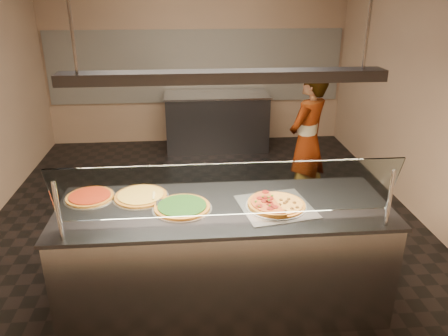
{
  "coord_description": "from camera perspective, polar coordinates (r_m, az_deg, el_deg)",
  "views": [
    {
      "loc": [
        -0.18,
        -4.44,
        2.53
      ],
      "look_at": [
        0.14,
        -0.82,
        1.02
      ],
      "focal_mm": 35.0,
      "sensor_mm": 36.0,
      "label": 1
    }
  ],
  "objects": [
    {
      "name": "ground",
      "position": [
        5.11,
        -2.35,
        -7.24
      ],
      "size": [
        5.0,
        6.0,
        0.02
      ],
      "primitive_type": "cube",
      "color": "black",
      "rests_on": "ground"
    },
    {
      "name": "wall_back",
      "position": [
        7.52,
        -3.69,
        14.63
      ],
      "size": [
        5.0,
        0.02,
        3.0
      ],
      "primitive_type": "cube",
      "color": "tan",
      "rests_on": "ground"
    },
    {
      "name": "wall_front",
      "position": [
        1.77,
        1.72,
        -13.04
      ],
      "size": [
        5.0,
        0.02,
        3.0
      ],
      "primitive_type": "cube",
      "color": "tan",
      "rests_on": "ground"
    },
    {
      "name": "wall_right",
      "position": [
        5.29,
        26.04,
        9.07
      ],
      "size": [
        0.02,
        6.0,
        3.0
      ],
      "primitive_type": "cube",
      "color": "tan",
      "rests_on": "ground"
    },
    {
      "name": "tile_band",
      "position": [
        7.52,
        -3.65,
        13.09
      ],
      "size": [
        4.9,
        0.02,
        1.2
      ],
      "primitive_type": "cube",
      "color": "silver",
      "rests_on": "wall_back"
    },
    {
      "name": "serving_counter",
      "position": [
        3.7,
        -0.01,
        -11.39
      ],
      "size": [
        2.63,
        0.94,
        0.93
      ],
      "color": "#B7B7BC",
      "rests_on": "ground"
    },
    {
      "name": "sneeze_guard",
      "position": [
        3.02,
        0.56,
        -3.02
      ],
      "size": [
        2.39,
        0.18,
        0.54
      ],
      "color": "#B7B7BC",
      "rests_on": "serving_counter"
    },
    {
      "name": "perforated_tray",
      "position": [
        3.47,
        6.8,
        -4.94
      ],
      "size": [
        0.63,
        0.63,
        0.01
      ],
      "color": "silver",
      "rests_on": "serving_counter"
    },
    {
      "name": "half_pizza_pepperoni",
      "position": [
        3.44,
        5.05,
        -4.62
      ],
      "size": [
        0.3,
        0.48,
        0.05
      ],
      "color": "brown",
      "rests_on": "perforated_tray"
    },
    {
      "name": "half_pizza_sausage",
      "position": [
        3.48,
        8.6,
        -4.59
      ],
      "size": [
        0.3,
        0.48,
        0.04
      ],
      "color": "brown",
      "rests_on": "perforated_tray"
    },
    {
      "name": "pizza_spinach",
      "position": [
        3.43,
        -5.5,
        -5.03
      ],
      "size": [
        0.47,
        0.47,
        0.03
      ],
      "color": "silver",
      "rests_on": "serving_counter"
    },
    {
      "name": "pizza_cheese",
      "position": [
        3.66,
        -10.82,
        -3.57
      ],
      "size": [
        0.46,
        0.46,
        0.03
      ],
      "color": "silver",
      "rests_on": "serving_counter"
    },
    {
      "name": "pizza_tomato",
      "position": [
        3.74,
        -17.1,
        -3.57
      ],
      "size": [
        0.41,
        0.41,
        0.03
      ],
      "color": "silver",
      "rests_on": "serving_counter"
    },
    {
      "name": "pizza_spatula",
      "position": [
        3.56,
        -8.61,
        -3.92
      ],
      "size": [
        0.17,
        0.23,
        0.02
      ],
      "color": "#B7B7BC",
      "rests_on": "pizza_spinach"
    },
    {
      "name": "prep_table",
      "position": [
        7.3,
        -0.94,
        6.12
      ],
      "size": [
        1.7,
        0.74,
        0.93
      ],
      "color": "#39393E",
      "rests_on": "ground"
    },
    {
      "name": "worker",
      "position": [
        5.3,
        10.81,
        3.47
      ],
      "size": [
        0.72,
        0.71,
        1.67
      ],
      "primitive_type": "imported",
      "rotation": [
        0.0,
        0.0,
        3.9
      ],
      "color": "#453E4A",
      "rests_on": "ground"
    },
    {
      "name": "heat_lamp_housing",
      "position": [
        3.12,
        -0.01,
        11.85
      ],
      "size": [
        2.3,
        0.18,
        0.08
      ],
      "primitive_type": "cube",
      "color": "#39393E",
      "rests_on": "ceiling"
    }
  ]
}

